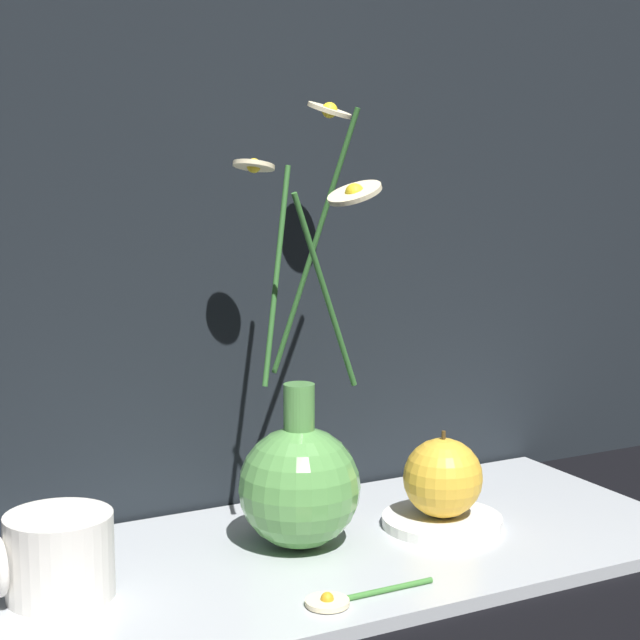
{
  "coord_description": "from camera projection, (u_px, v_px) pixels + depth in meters",
  "views": [
    {
      "loc": [
        -0.44,
        -0.83,
        0.37
      ],
      "look_at": [
        -0.01,
        0.0,
        0.23
      ],
      "focal_mm": 60.0,
      "sensor_mm": 36.0,
      "label": 1
    }
  ],
  "objects": [
    {
      "name": "shelf",
      "position": [
        325.0,
        555.0,
        0.98
      ],
      "size": [
        0.71,
        0.31,
        0.01
      ],
      "color": "#B2B7BC",
      "rests_on": "ground_plane"
    },
    {
      "name": "saucer_plate",
      "position": [
        444.0,
        522.0,
        1.04
      ],
      "size": [
        0.12,
        0.12,
        0.01
      ],
      "color": "white",
      "rests_on": "shelf"
    },
    {
      "name": "loose_daisy",
      "position": [
        342.0,
        599.0,
        0.86
      ],
      "size": [
        0.12,
        0.04,
        0.01
      ],
      "color": "#3D7A33",
      "rests_on": "shelf"
    },
    {
      "name": "vase_with_flowers",
      "position": [
        300.0,
        476.0,
        0.98
      ],
      "size": [
        0.15,
        0.18,
        0.41
      ],
      "color": "#59994C",
      "rests_on": "shelf"
    },
    {
      "name": "yellow_mug",
      "position": [
        57.0,
        556.0,
        0.87
      ],
      "size": [
        0.1,
        0.09,
        0.07
      ],
      "color": "silver",
      "rests_on": "shelf"
    },
    {
      "name": "orange_fruit",
      "position": [
        445.0,
        479.0,
        1.03
      ],
      "size": [
        0.08,
        0.08,
        0.09
      ],
      "color": "gold",
      "rests_on": "saucer_plate"
    },
    {
      "name": "ground_plane",
      "position": [
        325.0,
        561.0,
        0.98
      ],
      "size": [
        6.0,
        6.0,
        0.0
      ],
      "primitive_type": "plane",
      "color": "black"
    }
  ]
}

